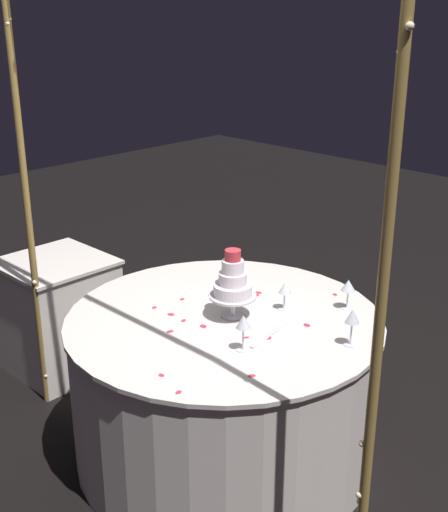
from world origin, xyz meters
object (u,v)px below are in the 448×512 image
Objects in this scene: main_table at (224,386)px; wine_glass_1 at (352,318)px; cake_knife at (267,337)px; wine_glass_0 at (285,290)px; side_table at (59,315)px; tiered_cake at (233,283)px; decorative_arch at (156,142)px; wine_glass_2 at (348,287)px; wine_glass_3 at (243,324)px.

wine_glass_1 reaches higher than main_table.
cake_knife is at bearing 177.31° from main_table.
wine_glass_1 is at bearing 169.46° from wine_glass_0.
tiered_cake reaches higher than side_table.
tiered_cake is 2.42× the size of wine_glass_0.
wine_glass_0 is 0.44m from wine_glass_1.
wine_glass_1 is (-0.56, -0.15, -0.04)m from tiered_cake.
tiered_cake is at bearing 15.17° from wine_glass_1.
decorative_arch reaches higher than wine_glass_2.
wine_glass_1 is (-1.87, -0.28, 0.51)m from side_table.
main_table is 0.46m from cake_knife.
decorative_arch reaches higher than tiered_cake.
tiered_cake is at bearing -10.89° from cake_knife.
wine_glass_2 is 0.90× the size of wine_glass_3.
tiered_cake is at bearing -119.96° from main_table.
wine_glass_0 is 0.33m from cake_knife.
decorative_arch reaches higher than side_table.
decorative_arch is 1.20m from wine_glass_2.
wine_glass_3 is (0.07, 0.65, 0.01)m from wine_glass_2.
wine_glass_0 is (-0.12, -0.23, -0.07)m from tiered_cake.
wine_glass_3 is (-0.14, 0.44, 0.02)m from wine_glass_0.
cake_knife is at bearing -88.98° from wine_glass_3.
wine_glass_1 is (-0.58, -0.19, 0.50)m from main_table.
wine_glass_3 is (-0.28, 0.17, 0.49)m from main_table.
cake_knife reaches higher than main_table.
wine_glass_3 reaches higher than cake_knife.
wine_glass_1 is at bearing -146.44° from cake_knife.
wine_glass_2 is at bearing -112.28° from decorative_arch.
decorative_arch reaches higher than cake_knife.
tiered_cake is at bearing -174.31° from side_table.
wine_glass_0 reaches higher than main_table.
tiered_cake is (-0.02, -0.41, -0.71)m from decorative_arch.
tiered_cake is 0.31m from cake_knife.
wine_glass_1 is 1.14× the size of wine_glass_2.
wine_glass_1 is 0.38m from cake_knife.
main_table is 8.88× the size of wine_glass_1.
cake_knife is at bearing -177.01° from side_table.
tiered_cake reaches higher than cake_knife.
wine_glass_1 is 0.46m from wine_glass_3.
wine_glass_2 is at bearing -52.82° from wine_glass_1.
main_table is 9.12× the size of wine_glass_3.
wine_glass_2 reaches higher than wine_glass_0.
wine_glass_1 reaches higher than side_table.
main_table is 0.56m from wine_glass_0.
main_table is (-0.00, -0.37, -1.24)m from decorative_arch.
decorative_arch is 3.58× the size of side_table.
wine_glass_0 is (-0.14, -0.64, -0.77)m from decorative_arch.
wine_glass_1 is 1.03× the size of wine_glass_3.
wine_glass_0 is at bearing -10.54° from wine_glass_1.
wine_glass_0 is 0.93× the size of wine_glass_2.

